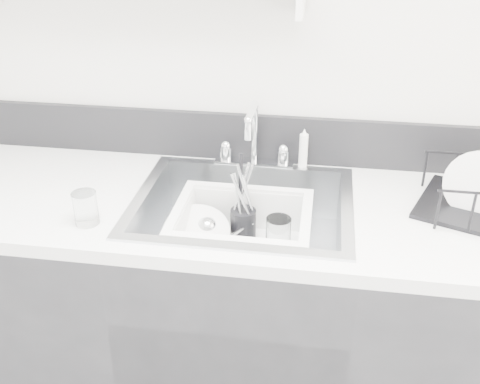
# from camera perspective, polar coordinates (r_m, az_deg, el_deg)

# --- Properties ---
(counter_run) EXTENTS (3.20, 0.62, 0.92)m
(counter_run) POSITION_cam_1_polar(r_m,az_deg,el_deg) (1.91, 0.24, -13.16)
(counter_run) COLOR #252528
(counter_run) RESTS_ON ground
(backsplash) EXTENTS (3.20, 0.02, 0.16)m
(backsplash) POSITION_cam_1_polar(r_m,az_deg,el_deg) (1.87, 1.64, 5.51)
(backsplash) COLOR black
(backsplash) RESTS_ON counter_run
(sink) EXTENTS (0.64, 0.52, 0.20)m
(sink) POSITION_cam_1_polar(r_m,az_deg,el_deg) (1.69, 0.26, -3.69)
(sink) COLOR silver
(sink) RESTS_ON counter_run
(faucet) EXTENTS (0.26, 0.18, 0.23)m
(faucet) POSITION_cam_1_polar(r_m,az_deg,el_deg) (1.83, 1.42, 4.32)
(faucet) COLOR silver
(faucet) RESTS_ON counter_run
(side_sprayer) EXTENTS (0.03, 0.03, 0.14)m
(side_sprayer) POSITION_cam_1_polar(r_m,az_deg,el_deg) (1.83, 6.46, 4.38)
(side_sprayer) COLOR white
(side_sprayer) RESTS_ON counter_run
(wash_tub) EXTENTS (0.41, 0.34, 0.16)m
(wash_tub) POSITION_cam_1_polar(r_m,az_deg,el_deg) (1.67, 0.19, -4.23)
(wash_tub) COLOR white
(wash_tub) RESTS_ON sink
(plate_stack) EXTENTS (0.25, 0.24, 0.10)m
(plate_stack) POSITION_cam_1_polar(r_m,az_deg,el_deg) (1.71, -4.11, -4.80)
(plate_stack) COLOR white
(plate_stack) RESTS_ON wash_tub
(utensil_cup) EXTENTS (0.08, 0.08, 0.27)m
(utensil_cup) POSITION_cam_1_polar(r_m,az_deg,el_deg) (1.73, 0.31, -3.06)
(utensil_cup) COLOR black
(utensil_cup) RESTS_ON wash_tub
(ladle) EXTENTS (0.26, 0.15, 0.07)m
(ladle) POSITION_cam_1_polar(r_m,az_deg,el_deg) (1.70, -1.48, -4.53)
(ladle) COLOR silver
(ladle) RESTS_ON wash_tub
(tumbler_in_tub) EXTENTS (0.09, 0.09, 0.11)m
(tumbler_in_tub) POSITION_cam_1_polar(r_m,az_deg,el_deg) (1.68, 3.90, -4.31)
(tumbler_in_tub) COLOR white
(tumbler_in_tub) RESTS_ON wash_tub
(tumbler_counter) EXTENTS (0.07, 0.07, 0.09)m
(tumbler_counter) POSITION_cam_1_polar(r_m,az_deg,el_deg) (1.58, -15.42, -1.59)
(tumbler_counter) COLOR white
(tumbler_counter) RESTS_ON counter_run
(bowl_small) EXTENTS (0.12, 0.12, 0.03)m
(bowl_small) POSITION_cam_1_polar(r_m,az_deg,el_deg) (1.63, 2.84, -6.99)
(bowl_small) COLOR white
(bowl_small) RESTS_ON wash_tub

